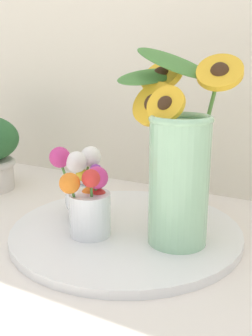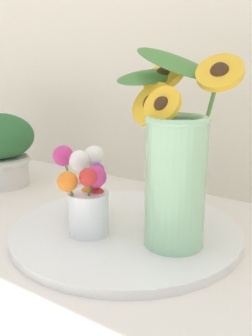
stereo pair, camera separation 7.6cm
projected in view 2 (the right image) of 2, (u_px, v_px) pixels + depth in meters
ground_plane at (132, 242)px, 0.77m from camera, size 6.00×6.00×0.00m
serving_tray at (126, 231)px, 0.80m from camera, size 0.46×0.46×0.02m
mason_jar_sunflowers at (175, 162)px, 0.70m from camera, size 0.23×0.18×0.36m
vase_small_center at (88, 203)px, 0.75m from camera, size 0.08×0.10×0.14m
vase_bulb_right at (85, 184)px, 0.84m from camera, size 0.10×0.09×0.16m
potted_plant at (0, 147)px, 1.10m from camera, size 0.19×0.19×0.20m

